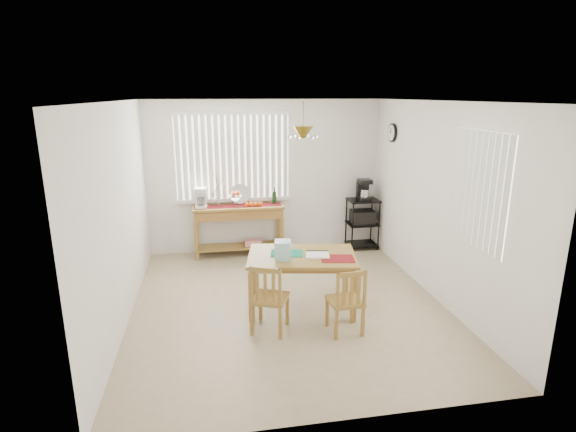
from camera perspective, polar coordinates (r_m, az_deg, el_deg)
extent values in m
cube|color=tan|center=(6.05, -0.04, -11.09)|extent=(4.00, 4.50, 0.01)
cube|color=white|center=(7.82, -2.94, 5.06)|extent=(4.00, 0.10, 2.60)
cube|color=white|center=(3.47, 6.54, -8.30)|extent=(4.00, 0.10, 2.60)
cube|color=white|center=(5.63, -21.05, 0.02)|extent=(0.10, 4.50, 2.60)
cube|color=white|center=(6.27, 18.75, 1.71)|extent=(0.10, 4.50, 2.60)
cube|color=white|center=(5.43, -0.04, 14.92)|extent=(4.00, 4.50, 0.10)
cube|color=white|center=(7.67, -7.04, 7.40)|extent=(1.90, 0.01, 1.40)
cube|color=white|center=(7.67, -13.79, 7.08)|extent=(0.07, 0.03, 1.40)
cube|color=white|center=(7.66, -13.00, 7.12)|extent=(0.07, 0.03, 1.40)
cube|color=white|center=(7.66, -12.20, 7.16)|extent=(0.07, 0.03, 1.40)
cube|color=white|center=(7.65, -11.41, 7.20)|extent=(0.07, 0.03, 1.40)
cube|color=white|center=(7.65, -10.61, 7.24)|extent=(0.07, 0.03, 1.40)
cube|color=white|center=(7.65, -9.82, 7.28)|extent=(0.07, 0.03, 1.40)
cube|color=white|center=(7.65, -9.02, 7.31)|extent=(0.07, 0.03, 1.40)
cube|color=white|center=(7.65, -8.22, 7.35)|extent=(0.07, 0.03, 1.40)
cube|color=white|center=(7.66, -7.43, 7.38)|extent=(0.07, 0.03, 1.40)
cube|color=white|center=(7.66, -6.63, 7.41)|extent=(0.07, 0.03, 1.40)
cube|color=white|center=(7.67, -5.84, 7.44)|extent=(0.07, 0.03, 1.40)
cube|color=white|center=(7.68, -5.05, 7.47)|extent=(0.07, 0.03, 1.40)
cube|color=white|center=(7.69, -4.26, 7.49)|extent=(0.07, 0.03, 1.40)
cube|color=white|center=(7.70, -3.47, 7.52)|extent=(0.07, 0.03, 1.40)
cube|color=white|center=(7.71, -2.68, 7.54)|extent=(0.07, 0.03, 1.40)
cube|color=white|center=(7.72, -1.90, 7.56)|extent=(0.07, 0.03, 1.40)
cube|color=white|center=(7.74, -1.12, 7.59)|extent=(0.07, 0.03, 1.40)
cube|color=white|center=(7.76, -0.34, 7.60)|extent=(0.07, 0.03, 1.40)
cube|color=white|center=(7.78, -6.85, 2.05)|extent=(1.98, 0.06, 0.06)
cube|color=white|center=(7.58, -7.21, 12.85)|extent=(1.98, 0.06, 0.06)
cube|color=white|center=(5.42, 23.02, 3.06)|extent=(0.01, 1.10, 1.30)
cube|color=white|center=(5.01, 25.92, 1.83)|extent=(0.03, 0.07, 1.30)
cube|color=white|center=(5.10, 25.22, 2.12)|extent=(0.03, 0.07, 1.30)
cube|color=white|center=(5.19, 24.54, 2.40)|extent=(0.03, 0.07, 1.30)
cube|color=white|center=(5.28, 23.88, 2.67)|extent=(0.03, 0.07, 1.30)
cube|color=white|center=(5.37, 23.24, 2.93)|extent=(0.03, 0.07, 1.30)
cube|color=white|center=(5.46, 22.62, 3.18)|extent=(0.03, 0.07, 1.30)
cube|color=white|center=(5.55, 22.03, 3.42)|extent=(0.03, 0.07, 1.30)
cube|color=white|center=(5.64, 21.45, 3.66)|extent=(0.03, 0.07, 1.30)
cube|color=white|center=(5.73, 20.89, 3.88)|extent=(0.03, 0.07, 1.30)
cube|color=white|center=(5.83, 20.35, 4.10)|extent=(0.03, 0.07, 1.30)
cylinder|color=black|center=(7.51, 13.11, 10.26)|extent=(0.04, 0.30, 0.30)
cylinder|color=white|center=(7.50, 12.95, 10.27)|extent=(0.01, 0.25, 0.25)
cylinder|color=olive|center=(5.34, 1.94, 12.54)|extent=(0.01, 0.01, 0.34)
cone|color=olive|center=(5.35, 1.92, 10.62)|extent=(0.24, 0.24, 0.14)
sphere|color=white|center=(5.39, 3.61, 9.99)|extent=(0.05, 0.05, 0.05)
sphere|color=white|center=(5.51, 2.45, 10.12)|extent=(0.05, 0.05, 0.05)
sphere|color=white|center=(5.47, 0.79, 10.10)|extent=(0.05, 0.05, 0.05)
sphere|color=white|center=(5.32, 0.21, 9.96)|extent=(0.05, 0.05, 0.05)
sphere|color=white|center=(5.20, 1.36, 9.83)|extent=(0.05, 0.05, 0.05)
sphere|color=white|center=(5.24, 3.10, 9.85)|extent=(0.05, 0.05, 0.05)
cube|color=olive|center=(7.60, -6.33, 1.13)|extent=(1.53, 0.43, 0.04)
cube|color=olive|center=(7.63, -6.31, 0.37)|extent=(1.47, 0.39, 0.15)
cube|color=olive|center=(7.57, -11.56, -3.17)|extent=(0.06, 0.06, 0.66)
cube|color=olive|center=(7.65, -0.78, -2.65)|extent=(0.06, 0.06, 0.66)
cube|color=olive|center=(7.89, -11.51, -2.41)|extent=(0.06, 0.06, 0.66)
cube|color=olive|center=(7.97, -1.16, -1.92)|extent=(0.06, 0.06, 0.66)
cube|color=olive|center=(7.80, -6.18, -3.84)|extent=(1.41, 0.37, 0.03)
cube|color=red|center=(7.79, -4.44, -3.32)|extent=(0.29, 0.21, 0.10)
cube|color=maroon|center=(7.59, -6.34, 1.30)|extent=(1.45, 0.24, 0.01)
cube|color=white|center=(7.58, -10.96, 1.24)|extent=(0.19, 0.23, 0.05)
cube|color=white|center=(7.63, -11.00, 2.25)|extent=(0.19, 0.08, 0.29)
cube|color=white|center=(7.50, -11.07, 3.26)|extent=(0.19, 0.21, 0.07)
cylinder|color=white|center=(7.53, -10.99, 1.83)|extent=(0.12, 0.12, 0.12)
cylinder|color=white|center=(7.56, -6.70, 1.58)|extent=(0.05, 0.05, 0.10)
cone|color=white|center=(7.54, -6.72, 2.25)|extent=(0.25, 0.25, 0.09)
sphere|color=red|center=(7.53, -6.38, 2.86)|extent=(0.08, 0.08, 0.08)
sphere|color=red|center=(7.56, -6.94, 2.91)|extent=(0.08, 0.08, 0.08)
sphere|color=red|center=(7.48, -6.90, 2.77)|extent=(0.08, 0.08, 0.08)
sphere|color=#E1530B|center=(7.52, -5.29, 1.46)|extent=(0.08, 0.08, 0.08)
sphere|color=#E1530B|center=(7.53, -4.71, 1.49)|extent=(0.08, 0.08, 0.08)
sphere|color=#E1530B|center=(7.53, -4.13, 1.51)|extent=(0.08, 0.08, 0.08)
sphere|color=#E1530B|center=(7.54, -3.55, 1.54)|extent=(0.08, 0.08, 0.08)
cylinder|color=silver|center=(7.73, -6.11, 2.84)|extent=(0.34, 0.09, 0.34)
cylinder|color=white|center=(7.61, -8.89, 1.74)|extent=(0.08, 0.08, 0.13)
cylinder|color=#4C3823|center=(7.55, -8.97, 3.82)|extent=(0.08, 0.04, 0.42)
cylinder|color=#4C3823|center=(7.55, -8.98, 3.99)|extent=(0.13, 0.06, 0.46)
cylinder|color=#4C3823|center=(7.56, -8.97, 3.64)|extent=(0.17, 0.07, 0.35)
cylinder|color=#4C3823|center=(7.54, -8.99, 4.17)|extent=(0.05, 0.03, 0.52)
cylinder|color=#4C3823|center=(7.56, -8.96, 3.57)|extent=(0.21, 0.10, 0.29)
cylinder|color=black|center=(7.68, -1.75, 2.35)|extent=(0.07, 0.07, 0.22)
cylinder|color=black|center=(7.64, -1.76, 3.44)|extent=(0.03, 0.03, 0.08)
cylinder|color=black|center=(7.87, 8.19, -1.43)|extent=(0.03, 0.03, 0.89)
cylinder|color=black|center=(8.03, 11.46, -1.24)|extent=(0.03, 0.03, 0.89)
cylinder|color=black|center=(8.21, 7.39, -0.69)|extent=(0.03, 0.03, 0.89)
cylinder|color=black|center=(8.36, 10.54, -0.53)|extent=(0.03, 0.03, 0.89)
cube|color=black|center=(8.01, 9.53, 1.99)|extent=(0.52, 0.42, 0.03)
cube|color=black|center=(8.11, 9.40, -0.96)|extent=(0.52, 0.42, 0.03)
cube|color=black|center=(8.23, 9.29, -3.52)|extent=(0.52, 0.42, 0.03)
cube|color=black|center=(8.08, 9.44, -0.09)|extent=(0.40, 0.31, 0.23)
cube|color=black|center=(7.98, 9.60, 2.25)|extent=(0.21, 0.25, 0.05)
cube|color=black|center=(8.03, 9.44, 3.29)|extent=(0.21, 0.08, 0.31)
cube|color=black|center=(7.92, 9.69, 4.39)|extent=(0.21, 0.23, 0.07)
cylinder|color=silver|center=(7.95, 9.65, 2.89)|extent=(0.14, 0.14, 0.14)
cube|color=olive|center=(5.69, 1.79, -5.12)|extent=(1.48, 1.09, 0.04)
cube|color=olive|center=(5.70, 1.78, -5.58)|extent=(1.37, 0.98, 0.06)
cube|color=olive|center=(5.51, -4.65, -10.27)|extent=(0.08, 0.08, 0.63)
cube|color=olive|center=(5.55, 8.33, -10.21)|extent=(0.08, 0.08, 0.63)
cube|color=olive|center=(6.19, -4.09, -7.28)|extent=(0.08, 0.08, 0.63)
cube|color=olive|center=(6.23, 7.38, -7.25)|extent=(0.08, 0.08, 0.63)
cube|color=#167F67|center=(5.72, -0.16, -4.75)|extent=(0.45, 0.35, 0.01)
cube|color=maroon|center=(5.57, 6.30, -5.40)|extent=(0.45, 0.35, 0.01)
cube|color=white|center=(5.64, 3.76, -4.99)|extent=(0.32, 0.28, 0.02)
cube|color=black|center=(5.76, 3.69, -4.54)|extent=(0.29, 0.08, 0.03)
cube|color=#9BD7E2|center=(5.50, -0.67, -4.33)|extent=(0.22, 0.22, 0.23)
cube|color=olive|center=(5.27, -2.32, -10.39)|extent=(0.51, 0.51, 0.04)
cube|color=olive|center=(5.47, -0.08, -11.82)|extent=(0.05, 0.05, 0.38)
cube|color=olive|center=(5.55, -3.51, -11.42)|extent=(0.05, 0.05, 0.38)
cube|color=olive|center=(5.19, -0.98, -13.45)|extent=(0.05, 0.05, 0.38)
cube|color=olive|center=(5.27, -4.60, -13.00)|extent=(0.05, 0.05, 0.38)
cube|color=olive|center=(4.98, -1.03, -9.04)|extent=(0.04, 0.04, 0.43)
cube|color=olive|center=(5.07, -4.74, -8.64)|extent=(0.04, 0.04, 0.43)
cube|color=olive|center=(4.95, -2.93, -6.88)|extent=(0.34, 0.17, 0.06)
cube|color=olive|center=(5.01, -1.86, -9.17)|extent=(0.04, 0.03, 0.34)
cube|color=olive|center=(5.03, -2.90, -9.06)|extent=(0.04, 0.03, 0.34)
cube|color=olive|center=(5.06, -3.92, -8.95)|extent=(0.04, 0.03, 0.34)
cube|color=olive|center=(5.28, 7.26, -10.67)|extent=(0.40, 0.40, 0.04)
cube|color=olive|center=(5.56, 8.14, -11.63)|extent=(0.04, 0.04, 0.36)
cube|color=olive|center=(5.46, 4.96, -12.07)|extent=(0.04, 0.04, 0.36)
cube|color=olive|center=(5.30, 9.48, -13.10)|extent=(0.04, 0.04, 0.36)
cube|color=olive|center=(5.19, 6.15, -13.62)|extent=(0.04, 0.04, 0.36)
cube|color=olive|center=(5.11, 9.73, -8.98)|extent=(0.03, 0.03, 0.41)
cube|color=olive|center=(4.99, 6.32, -9.43)|extent=(0.03, 0.03, 0.41)
cube|color=olive|center=(4.98, 8.12, -7.34)|extent=(0.34, 0.05, 0.05)
cube|color=olive|center=(5.09, 8.97, -9.29)|extent=(0.04, 0.02, 0.33)
cube|color=olive|center=(5.06, 8.04, -9.41)|extent=(0.04, 0.02, 0.33)
cube|color=olive|center=(5.03, 7.09, -9.54)|extent=(0.04, 0.02, 0.33)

